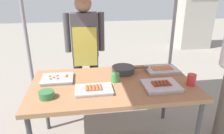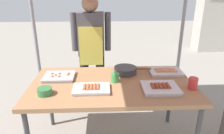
{
  "view_description": "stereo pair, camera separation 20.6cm",
  "coord_description": "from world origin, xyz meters",
  "px_view_note": "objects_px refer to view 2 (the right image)",
  "views": [
    {
      "loc": [
        -0.29,
        -1.85,
        1.64
      ],
      "look_at": [
        0.0,
        0.05,
        0.9
      ],
      "focal_mm": 33.53,
      "sensor_mm": 36.0,
      "label": 1
    },
    {
      "loc": [
        -0.09,
        -1.87,
        1.64
      ],
      "look_at": [
        0.0,
        0.05,
        0.9
      ],
      "focal_mm": 33.53,
      "sensor_mm": 36.0,
      "label": 2
    }
  ],
  "objects_px": {
    "drink_cup_near_edge": "(115,78)",
    "vendor_woman": "(91,45)",
    "drink_cup_by_wok": "(193,83)",
    "tray_pork_links": "(91,89)",
    "condiment_bowl": "(45,91)",
    "neighbor_stall_left": "(216,12)",
    "tray_grilled_sausages": "(165,72)",
    "cooking_wok": "(126,70)",
    "stall_table": "(112,88)",
    "tray_spring_rolls": "(160,88)",
    "tray_meat_skewers": "(59,76)"
  },
  "relations": [
    {
      "from": "drink_cup_near_edge",
      "to": "vendor_woman",
      "type": "xyz_separation_m",
      "value": [
        -0.27,
        0.81,
        0.12
      ]
    },
    {
      "from": "drink_cup_by_wok",
      "to": "tray_pork_links",
      "type": "bearing_deg",
      "value": 179.79
    },
    {
      "from": "condiment_bowl",
      "to": "neighbor_stall_left",
      "type": "distance_m",
      "value": 5.22
    },
    {
      "from": "tray_grilled_sausages",
      "to": "cooking_wok",
      "type": "bearing_deg",
      "value": 177.43
    },
    {
      "from": "tray_grilled_sausages",
      "to": "vendor_woman",
      "type": "distance_m",
      "value": 1.05
    },
    {
      "from": "cooking_wok",
      "to": "stall_table",
      "type": "bearing_deg",
      "value": -122.73
    },
    {
      "from": "cooking_wok",
      "to": "neighbor_stall_left",
      "type": "relative_size",
      "value": 0.2
    },
    {
      "from": "tray_grilled_sausages",
      "to": "neighbor_stall_left",
      "type": "height_order",
      "value": "neighbor_stall_left"
    },
    {
      "from": "tray_pork_links",
      "to": "neighbor_stall_left",
      "type": "relative_size",
      "value": 0.17
    },
    {
      "from": "tray_grilled_sausages",
      "to": "cooking_wok",
      "type": "height_order",
      "value": "cooking_wok"
    },
    {
      "from": "drink_cup_near_edge",
      "to": "tray_grilled_sausages",
      "type": "bearing_deg",
      "value": 19.17
    },
    {
      "from": "tray_pork_links",
      "to": "vendor_woman",
      "type": "xyz_separation_m",
      "value": [
        -0.04,
        1.0,
        0.15
      ]
    },
    {
      "from": "stall_table",
      "to": "cooking_wok",
      "type": "distance_m",
      "value": 0.31
    },
    {
      "from": "tray_pork_links",
      "to": "drink_cup_near_edge",
      "type": "bearing_deg",
      "value": 38.9
    },
    {
      "from": "tray_grilled_sausages",
      "to": "drink_cup_near_edge",
      "type": "height_order",
      "value": "drink_cup_near_edge"
    },
    {
      "from": "vendor_woman",
      "to": "condiment_bowl",
      "type": "bearing_deg",
      "value": 70.89
    },
    {
      "from": "drink_cup_near_edge",
      "to": "drink_cup_by_wok",
      "type": "bearing_deg",
      "value": -14.71
    },
    {
      "from": "neighbor_stall_left",
      "to": "vendor_woman",
      "type": "bearing_deg",
      "value": -138.1
    },
    {
      "from": "cooking_wok",
      "to": "drink_cup_by_wok",
      "type": "distance_m",
      "value": 0.71
    },
    {
      "from": "tray_pork_links",
      "to": "neighbor_stall_left",
      "type": "height_order",
      "value": "neighbor_stall_left"
    },
    {
      "from": "tray_spring_rolls",
      "to": "cooking_wok",
      "type": "relative_size",
      "value": 0.82
    },
    {
      "from": "tray_pork_links",
      "to": "condiment_bowl",
      "type": "xyz_separation_m",
      "value": [
        -0.41,
        -0.06,
        0.01
      ]
    },
    {
      "from": "tray_grilled_sausages",
      "to": "cooking_wok",
      "type": "xyz_separation_m",
      "value": [
        -0.44,
        0.02,
        0.02
      ]
    },
    {
      "from": "condiment_bowl",
      "to": "tray_meat_skewers",
      "type": "bearing_deg",
      "value": 80.88
    },
    {
      "from": "stall_table",
      "to": "condiment_bowl",
      "type": "xyz_separation_m",
      "value": [
        -0.6,
        -0.21,
        0.08
      ]
    },
    {
      "from": "tray_meat_skewers",
      "to": "neighbor_stall_left",
      "type": "distance_m",
      "value": 4.93
    },
    {
      "from": "drink_cup_near_edge",
      "to": "vendor_woman",
      "type": "relative_size",
      "value": 0.06
    },
    {
      "from": "tray_pork_links",
      "to": "tray_spring_rolls",
      "type": "bearing_deg",
      "value": -0.74
    },
    {
      "from": "drink_cup_by_wok",
      "to": "neighbor_stall_left",
      "type": "bearing_deg",
      "value": 60.52
    },
    {
      "from": "drink_cup_near_edge",
      "to": "tray_pork_links",
      "type": "bearing_deg",
      "value": -141.1
    },
    {
      "from": "stall_table",
      "to": "neighbor_stall_left",
      "type": "height_order",
      "value": "neighbor_stall_left"
    },
    {
      "from": "tray_spring_rolls",
      "to": "tray_meat_skewers",
      "type": "bearing_deg",
      "value": 162.52
    },
    {
      "from": "tray_pork_links",
      "to": "vendor_woman",
      "type": "distance_m",
      "value": 1.01
    },
    {
      "from": "tray_spring_rolls",
      "to": "cooking_wok",
      "type": "xyz_separation_m",
      "value": [
        -0.28,
        0.41,
        0.02
      ]
    },
    {
      "from": "tray_meat_skewers",
      "to": "drink_cup_near_edge",
      "type": "bearing_deg",
      "value": -11.61
    },
    {
      "from": "tray_grilled_sausages",
      "to": "condiment_bowl",
      "type": "height_order",
      "value": "condiment_bowl"
    },
    {
      "from": "tray_grilled_sausages",
      "to": "neighbor_stall_left",
      "type": "bearing_deg",
      "value": 56.15
    },
    {
      "from": "tray_pork_links",
      "to": "tray_spring_rolls",
      "type": "relative_size",
      "value": 1.01
    },
    {
      "from": "tray_grilled_sausages",
      "to": "vendor_woman",
      "type": "xyz_separation_m",
      "value": [
        -0.84,
        0.62,
        0.15
      ]
    },
    {
      "from": "vendor_woman",
      "to": "tray_spring_rolls",
      "type": "bearing_deg",
      "value": 123.94
    },
    {
      "from": "drink_cup_by_wok",
      "to": "vendor_woman",
      "type": "xyz_separation_m",
      "value": [
        -0.98,
        1.0,
        0.11
      ]
    },
    {
      "from": "cooking_wok",
      "to": "condiment_bowl",
      "type": "relative_size",
      "value": 3.16
    },
    {
      "from": "tray_spring_rolls",
      "to": "drink_cup_near_edge",
      "type": "xyz_separation_m",
      "value": [
        -0.41,
        0.19,
        0.03
      ]
    },
    {
      "from": "stall_table",
      "to": "tray_grilled_sausages",
      "type": "bearing_deg",
      "value": 20.7
    },
    {
      "from": "tray_pork_links",
      "to": "drink_cup_by_wok",
      "type": "height_order",
      "value": "drink_cup_by_wok"
    },
    {
      "from": "tray_spring_rolls",
      "to": "vendor_woman",
      "type": "height_order",
      "value": "vendor_woman"
    },
    {
      "from": "condiment_bowl",
      "to": "drink_cup_by_wok",
      "type": "height_order",
      "value": "drink_cup_by_wok"
    },
    {
      "from": "tray_grilled_sausages",
      "to": "vendor_woman",
      "type": "height_order",
      "value": "vendor_woman"
    },
    {
      "from": "cooking_wok",
      "to": "drink_cup_by_wok",
      "type": "xyz_separation_m",
      "value": [
        0.58,
        -0.4,
        0.02
      ]
    },
    {
      "from": "cooking_wok",
      "to": "drink_cup_near_edge",
      "type": "distance_m",
      "value": 0.25
    }
  ]
}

